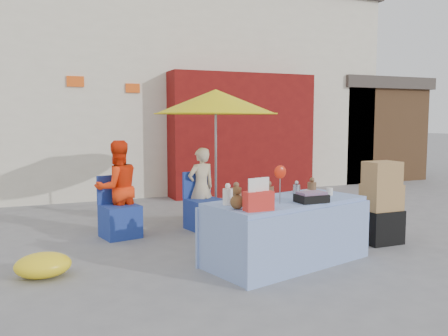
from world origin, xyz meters
name	(u,v)px	position (x,y,z in m)	size (l,w,h in m)	color
ground	(223,257)	(0.00, 0.00, 0.00)	(80.00, 80.00, 0.00)	slate
backdrop	(131,63)	(0.52, 7.52, 3.10)	(14.00, 8.00, 7.80)	silver
market_table	(285,230)	(0.58, -0.46, 0.37)	(2.06, 1.34, 1.15)	#7D96C9
chair_left	(120,219)	(-0.96, 1.45, 0.26)	(0.57, 0.56, 0.85)	navy
chair_right	(204,212)	(0.29, 1.45, 0.26)	(0.57, 0.56, 0.85)	navy
vendor_orange	(118,188)	(-0.95, 1.58, 0.67)	(0.65, 0.51, 1.34)	#FF350D
vendor_beige	(201,188)	(0.30, 1.58, 0.60)	(0.44, 0.29, 1.21)	#CDB791
umbrella	(216,102)	(0.60, 1.73, 1.89)	(1.90, 1.90, 2.09)	gray
box_stack	(381,206)	(2.17, -0.20, 0.50)	(0.49, 0.40, 1.09)	black
tarp_bundle	(43,265)	(-2.00, 0.05, 0.13)	(0.57, 0.46, 0.26)	yellow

